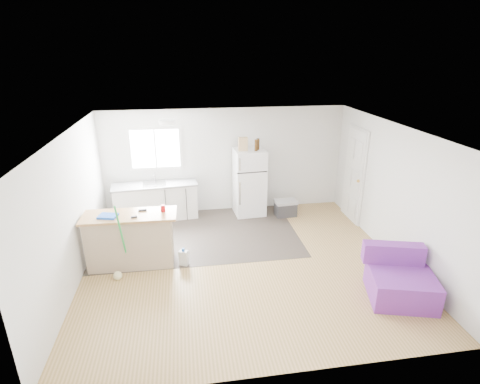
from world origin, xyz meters
name	(u,v)px	position (x,y,z in m)	size (l,w,h in m)	color
room	(243,202)	(0.00, 0.00, 1.20)	(5.51, 5.01, 2.41)	olive
vinyl_zone	(199,234)	(-0.73, 1.25, 0.00)	(4.05, 2.50, 0.00)	#342C27
window	(155,149)	(-1.55, 2.49, 1.55)	(1.18, 0.06, 0.98)	white
interior_door	(354,175)	(2.72, 1.55, 1.02)	(0.11, 0.92, 2.10)	white
ceiling_fixture	(167,122)	(-1.20, 1.20, 2.36)	(0.30, 0.30, 0.07)	white
kitchen_cabinets	(156,201)	(-1.61, 2.21, 0.42)	(1.89, 0.74, 1.09)	white
peninsula	(131,240)	(-1.94, 0.28, 0.49)	(1.60, 0.64, 0.97)	tan
refrigerator	(249,182)	(0.51, 2.17, 0.76)	(0.72, 0.68, 1.53)	white
cooler	(285,208)	(1.31, 1.89, 0.19)	(0.51, 0.37, 0.37)	#2D2D30
purple_seat	(400,280)	(2.24, -1.30, 0.28)	(1.12, 1.10, 0.76)	purple
cleaner_jug	(184,258)	(-1.04, 0.11, 0.14)	(0.18, 0.16, 0.33)	silver
mop	(119,266)	(-2.11, -0.14, 0.23)	(0.25, 0.38, 1.35)	green
red_cup	(163,208)	(-1.34, 0.31, 1.03)	(0.08, 0.08, 0.12)	red
blue_tray	(108,216)	(-2.25, 0.22, 0.99)	(0.30, 0.22, 0.04)	blue
tool_a	(142,210)	(-1.70, 0.40, 0.99)	(0.14, 0.05, 0.03)	black
tool_b	(134,217)	(-1.81, 0.13, 0.99)	(0.10, 0.04, 0.03)	black
cardboard_box	(243,144)	(0.34, 2.10, 1.68)	(0.20, 0.10, 0.30)	tan
bottle_left	(256,145)	(0.63, 2.05, 1.65)	(0.07, 0.07, 0.25)	#3D230B
bottle_right	(258,144)	(0.69, 2.15, 1.65)	(0.07, 0.07, 0.25)	#3D230B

